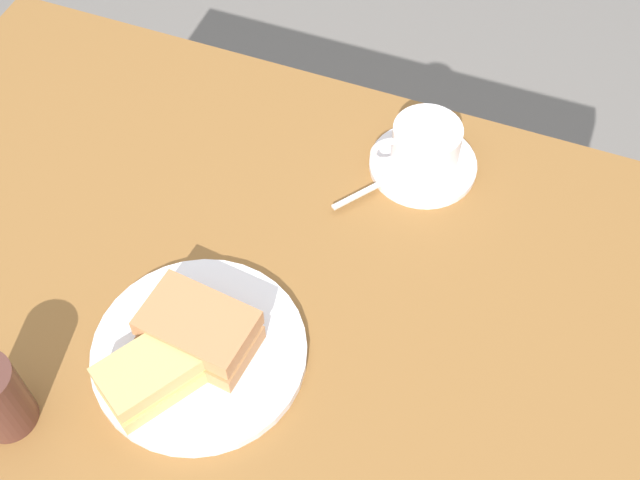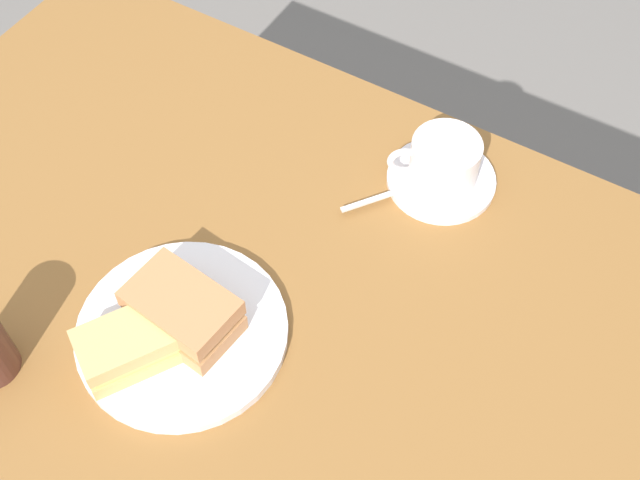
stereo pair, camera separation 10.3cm
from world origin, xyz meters
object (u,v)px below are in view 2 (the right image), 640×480
Objects in this scene: dining_table at (225,352)px; sandwich_plate at (182,332)px; coffee_cup at (443,160)px; coffee_saucer at (441,180)px; spoon at (387,195)px; sandwich_front at (183,311)px; sandwich_back at (142,340)px.

dining_table is 0.14m from sandwich_plate.
dining_table is at bearing -115.51° from coffee_cup.
coffee_saucer is 0.08m from spoon.
dining_table is 7.72× the size of coffee_saucer.
dining_table is at bearing 79.68° from sandwich_plate.
sandwich_plate is 1.72× the size of coffee_saucer.
sandwich_front is at bearing -113.94° from coffee_cup.
sandwich_front is (-0.01, -0.05, 0.17)m from dining_table.
spoon is (0.11, 0.29, -0.03)m from sandwich_front.
spoon reaches higher than dining_table.
coffee_cup is at bearing 66.56° from sandwich_plate.
spoon is (0.13, 0.35, -0.03)m from sandwich_back.
coffee_cup is 0.09m from spoon.
sandwich_back is at bearing -112.10° from sandwich_plate.
sandwich_plate is 1.89× the size of sandwich_front.
coffee_saucer is (0.15, 0.31, 0.13)m from dining_table.
sandwich_front is 0.85× the size of sandwich_back.
sandwich_back is 1.82× the size of spoon.
sandwich_back is at bearing -110.58° from spoon.
sandwich_plate is 0.04m from sandwich_front.
spoon is at bearing 67.60° from dining_table.
sandwich_front is at bearing -110.89° from spoon.
sandwich_plate is 0.40m from coffee_cup.
spoon is at bearing 69.64° from sandwich_plate.
sandwich_back reaches higher than dining_table.
dining_table is 8.51× the size of sandwich_front.
spoon is (-0.05, -0.06, -0.03)m from coffee_cup.
sandwich_back reaches higher than coffee_saucer.
spoon is (0.10, 0.25, 0.14)m from dining_table.
coffee_cup reaches higher than sandwich_back.
sandwich_back is at bearing -105.79° from dining_table.
coffee_saucer is (0.16, 0.37, -0.00)m from sandwich_plate.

